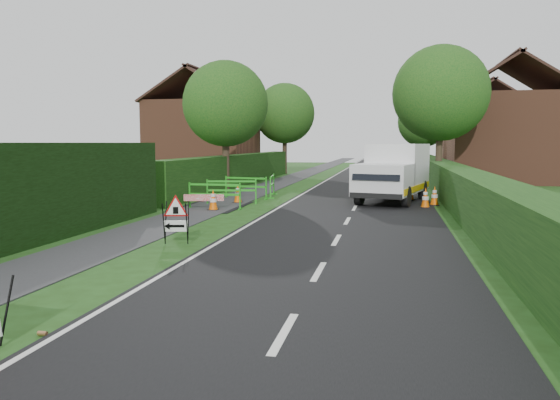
{
  "coord_description": "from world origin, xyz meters",
  "views": [
    {
      "loc": [
        3.83,
        -9.27,
        2.5
      ],
      "look_at": [
        1.35,
        2.9,
        1.19
      ],
      "focal_mm": 35.0,
      "sensor_mm": 36.0,
      "label": 1
    }
  ],
  "objects": [
    {
      "name": "traffic_cone_3",
      "position": [
        -2.6,
        9.89,
        0.39
      ],
      "size": [
        0.38,
        0.38,
        0.79
      ],
      "color": "black",
      "rests_on": "ground"
    },
    {
      "name": "ped_barrier_0",
      "position": [
        -2.71,
        10.38,
        0.63
      ],
      "size": [
        2.06,
        0.36,
        1.0
      ],
      "rotation": [
        0.0,
        0.0,
        -0.0
      ],
      "color": "#229A1C",
      "rests_on": "ground"
    },
    {
      "name": "ped_barrier_2",
      "position": [
        -2.53,
        14.27,
        0.63
      ],
      "size": [
        2.09,
        0.74,
        1.0
      ],
      "rotation": [
        0.0,
        0.0,
        -0.19
      ],
      "color": "#229A1C",
      "rests_on": "ground"
    },
    {
      "name": "traffic_cone_0",
      "position": [
        5.15,
        12.26,
        0.39
      ],
      "size": [
        0.38,
        0.38,
        0.79
      ],
      "color": "black",
      "rests_on": "ground"
    },
    {
      "name": "house_east_b",
      "position": [
        12.0,
        42.0,
        2.9
      ],
      "size": [
        7.5,
        7.4,
        7.88
      ],
      "color": "brown",
      "rests_on": "ground"
    },
    {
      "name": "tree_ne",
      "position": [
        6.4,
        22.0,
        5.17
      ],
      "size": [
        5.2,
        5.2,
        7.79
      ],
      "color": "#2D2116",
      "rests_on": "ground"
    },
    {
      "name": "litter_can",
      "position": [
        -0.56,
        -3.19,
        0.0
      ],
      "size": [
        0.12,
        0.07,
        0.07
      ],
      "primitive_type": "cylinder",
      "rotation": [
        0.0,
        1.57,
        0.0
      ],
      "color": "#BF7F4C",
      "rests_on": "ground"
    },
    {
      "name": "ground",
      "position": [
        0.0,
        0.0,
        0.0
      ],
      "size": [
        120.0,
        120.0,
        0.0
      ],
      "primitive_type": "plane",
      "color": "#1F4112",
      "rests_on": "ground"
    },
    {
      "name": "triangle_sign",
      "position": [
        -1.34,
        3.17,
        0.72
      ],
      "size": [
        0.84,
        0.84,
        1.03
      ],
      "rotation": [
        0.0,
        0.0,
        0.22
      ],
      "color": "black",
      "rests_on": "ground"
    },
    {
      "name": "footpath",
      "position": [
        -3.0,
        35.0,
        0.01
      ],
      "size": [
        2.0,
        90.0,
        0.02
      ],
      "primitive_type": "cube",
      "color": "#2D2D30",
      "rests_on": "ground"
    },
    {
      "name": "traffic_cone_1",
      "position": [
        5.56,
        13.17,
        0.39
      ],
      "size": [
        0.38,
        0.38,
        0.79
      ],
      "color": "black",
      "rests_on": "ground"
    },
    {
      "name": "tree_nw",
      "position": [
        -4.6,
        18.0,
        4.48
      ],
      "size": [
        4.4,
        4.4,
        6.7
      ],
      "color": "#2D2116",
      "rests_on": "ground"
    },
    {
      "name": "ped_barrier_3",
      "position": [
        -1.6,
        15.54,
        0.63
      ],
      "size": [
        0.63,
        2.09,
        1.0
      ],
      "rotation": [
        0.0,
        0.0,
        1.71
      ],
      "color": "#229A1C",
      "rests_on": "ground"
    },
    {
      "name": "hedge_west_far",
      "position": [
        -5.0,
        22.0,
        0.0
      ],
      "size": [
        1.0,
        24.0,
        1.8
      ],
      "primitive_type": "cube",
      "color": "#14380F",
      "rests_on": "ground"
    },
    {
      "name": "tree_fw",
      "position": [
        -4.6,
        34.0,
        4.83
      ],
      "size": [
        4.8,
        4.8,
        7.24
      ],
      "color": "#2D2116",
      "rests_on": "ground"
    },
    {
      "name": "house_east_a",
      "position": [
        11.0,
        28.0,
        2.9
      ],
      "size": [
        7.5,
        7.4,
        7.88
      ],
      "color": "brown",
      "rests_on": "ground"
    },
    {
      "name": "traffic_cone_4",
      "position": [
        -2.41,
        12.53,
        0.39
      ],
      "size": [
        0.38,
        0.38,
        0.79
      ],
      "color": "black",
      "rests_on": "ground"
    },
    {
      "name": "redwhite_plank",
      "position": [
        -3.02,
        10.05,
        0.0
      ],
      "size": [
        1.47,
        0.38,
        0.25
      ],
      "primitive_type": "cube",
      "rotation": [
        0.0,
        0.0,
        0.23
      ],
      "color": "red",
      "rests_on": "ground"
    },
    {
      "name": "hedge_east",
      "position": [
        6.5,
        16.0,
        0.0
      ],
      "size": [
        1.2,
        50.0,
        1.5
      ],
      "primitive_type": "cube",
      "color": "#14380F",
      "rests_on": "ground"
    },
    {
      "name": "house_west",
      "position": [
        -10.0,
        30.0,
        2.9
      ],
      "size": [
        7.5,
        7.4,
        7.88
      ],
      "color": "brown",
      "rests_on": "ground"
    },
    {
      "name": "hatchback_car",
      "position": [
        2.24,
        25.16,
        0.56
      ],
      "size": [
        1.37,
        3.29,
        1.11
      ],
      "primitive_type": "imported",
      "rotation": [
        0.0,
        0.0,
        -0.02
      ],
      "color": "silver",
      "rests_on": "ground"
    },
    {
      "name": "ped_barrier_1",
      "position": [
        -2.58,
        12.2,
        0.63
      ],
      "size": [
        2.09,
        0.74,
        1.0
      ],
      "rotation": [
        0.0,
        0.0,
        0.2
      ],
      "color": "#229A1C",
      "rests_on": "ground"
    },
    {
      "name": "tree_fe",
      "position": [
        6.4,
        38.0,
        4.22
      ],
      "size": [
        4.2,
        4.2,
        6.33
      ],
      "color": "#2D2116",
      "rests_on": "ground"
    },
    {
      "name": "traffic_cone_2",
      "position": [
        4.68,
        15.03,
        0.39
      ],
      "size": [
        0.38,
        0.38,
        0.79
      ],
      "color": "black",
      "rests_on": "ground"
    },
    {
      "name": "road_surface",
      "position": [
        2.5,
        35.0,
        0.0
      ],
      "size": [
        6.0,
        90.0,
        0.02
      ],
      "primitive_type": "cube",
      "color": "black",
      "rests_on": "ground"
    },
    {
      "name": "works_van",
      "position": [
        3.96,
        14.26,
        1.3
      ],
      "size": [
        3.27,
        5.69,
        2.45
      ],
      "rotation": [
        0.0,
        0.0,
        -0.24
      ],
      "color": "silver",
      "rests_on": "ground"
    }
  ]
}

